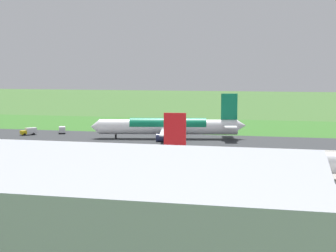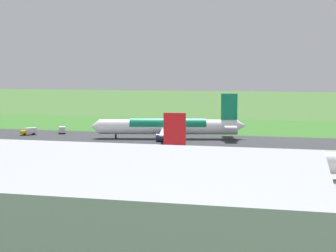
# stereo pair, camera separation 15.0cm
# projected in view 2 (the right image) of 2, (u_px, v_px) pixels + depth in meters

# --- Properties ---
(ground_plane) EXTENTS (800.00, 800.00, 0.00)m
(ground_plane) POSITION_uv_depth(u_px,v_px,m) (145.00, 138.00, 192.03)
(ground_plane) COLOR #3D662D
(runway_asphalt) EXTENTS (600.00, 29.14, 0.06)m
(runway_asphalt) POSITION_uv_depth(u_px,v_px,m) (145.00, 138.00, 192.03)
(runway_asphalt) COLOR #2D3033
(runway_asphalt) RESTS_ON ground
(apron_concrete) EXTENTS (440.00, 110.00, 0.05)m
(apron_concrete) POSITION_uv_depth(u_px,v_px,m) (68.00, 173.00, 128.01)
(apron_concrete) COLOR gray
(apron_concrete) RESTS_ON ground
(grass_verge_foreground) EXTENTS (600.00, 80.00, 0.04)m
(grass_verge_foreground) POSITION_uv_depth(u_px,v_px,m) (170.00, 127.00, 227.47)
(grass_verge_foreground) COLOR #346B27
(grass_verge_foreground) RESTS_ON ground
(airliner_main) EXTENTS (53.78, 44.30, 15.88)m
(airliner_main) POSITION_uv_depth(u_px,v_px,m) (169.00, 126.00, 189.66)
(airliner_main) COLOR white
(airliner_main) RESTS_ON ground
(airliner_parked_near) EXTENTS (49.35, 40.40, 14.40)m
(airliner_parked_near) POSITION_uv_depth(u_px,v_px,m) (259.00, 161.00, 122.06)
(airliner_parked_near) COLOR white
(airliner_parked_near) RESTS_ON ground
(service_truck_baggage) EXTENTS (5.59, 5.78, 2.65)m
(service_truck_baggage) POSITION_uv_depth(u_px,v_px,m) (29.00, 131.00, 200.80)
(service_truck_baggage) COLOR gold
(service_truck_baggage) RESTS_ON ground
(service_car_followme) EXTENTS (2.42, 4.42, 1.62)m
(service_car_followme) POSITION_uv_depth(u_px,v_px,m) (195.00, 152.00, 155.01)
(service_car_followme) COLOR gold
(service_car_followme) RESTS_ON ground
(service_truck_fuel) EXTENTS (4.58, 6.20, 2.65)m
(service_truck_fuel) POSITION_uv_depth(u_px,v_px,m) (62.00, 130.00, 205.85)
(service_truck_fuel) COLOR black
(service_truck_fuel) RESTS_ON ground
(no_stopping_sign) EXTENTS (0.60, 0.10, 2.36)m
(no_stopping_sign) POSITION_uv_depth(u_px,v_px,m) (206.00, 125.00, 223.27)
(no_stopping_sign) COLOR slate
(no_stopping_sign) RESTS_ON ground
(traffic_cone_orange) EXTENTS (0.40, 0.40, 0.55)m
(traffic_cone_orange) POSITION_uv_depth(u_px,v_px,m) (191.00, 128.00, 222.18)
(traffic_cone_orange) COLOR orange
(traffic_cone_orange) RESTS_ON ground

